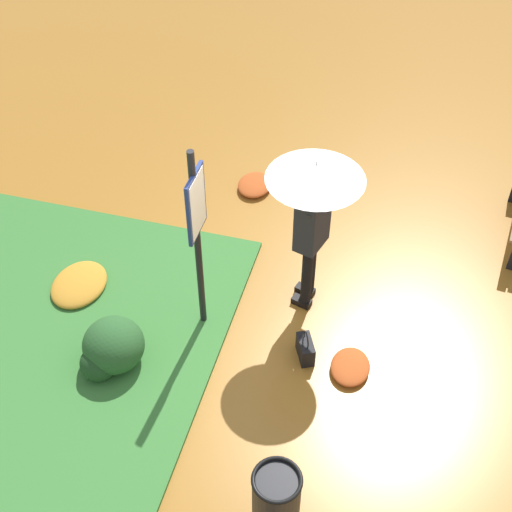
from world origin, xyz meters
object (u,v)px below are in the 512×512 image
trash_bin (276,503)px  handbag (305,349)px  info_sign_post (197,224)px  person_with_umbrella (314,198)px

trash_bin → handbag: bearing=-175.5°
handbag → info_sign_post: bearing=-98.3°
handbag → trash_bin: size_ratio=0.44×
handbag → trash_bin: (1.86, 0.15, 0.29)m
person_with_umbrella → trash_bin: bearing=6.5°
person_with_umbrella → info_sign_post: info_sign_post is taller
info_sign_post → trash_bin: info_sign_post is taller
trash_bin → info_sign_post: bearing=-147.1°
person_with_umbrella → info_sign_post: (0.55, -1.02, -0.11)m
info_sign_post → handbag: 1.77m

